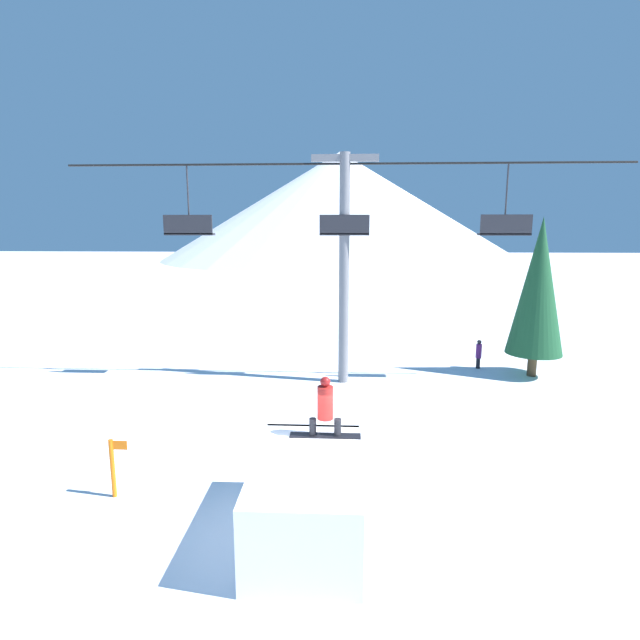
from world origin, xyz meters
The scene contains 8 objects.
ground_plane centered at (0.00, 0.00, 0.00)m, with size 220.00×220.00×0.00m, color white.
mountain_ridge centered at (0.00, 85.76, 9.65)m, with size 64.76×64.76×19.30m.
snow_ramp centered at (0.49, 0.04, 0.78)m, with size 2.03×3.47×1.55m.
snowboarder centered at (0.78, 1.16, 2.18)m, with size 1.48×0.33×1.29m.
chairlift centered at (1.13, 9.83, 5.18)m, with size 20.23×0.44×8.47m.
pine_tree_near centered at (8.65, 10.99, 3.57)m, with size 2.16×2.16×6.26m.
trail_marker centered at (-3.85, 1.24, 0.72)m, with size 0.41×0.10×1.33m.
distant_skier centered at (6.79, 11.96, 0.67)m, with size 0.24×0.24×1.23m.
Camera 1 is at (1.17, -8.63, 5.86)m, focal length 28.00 mm.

